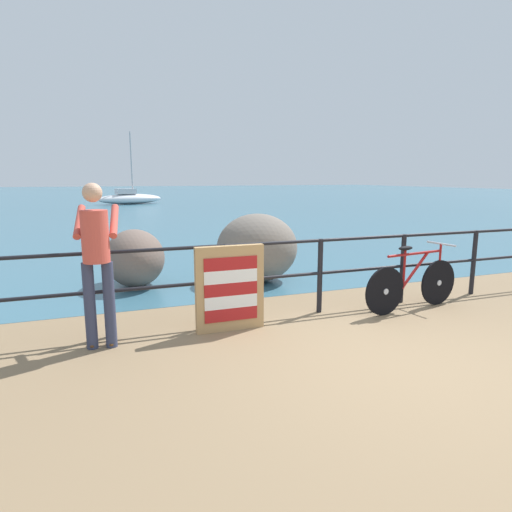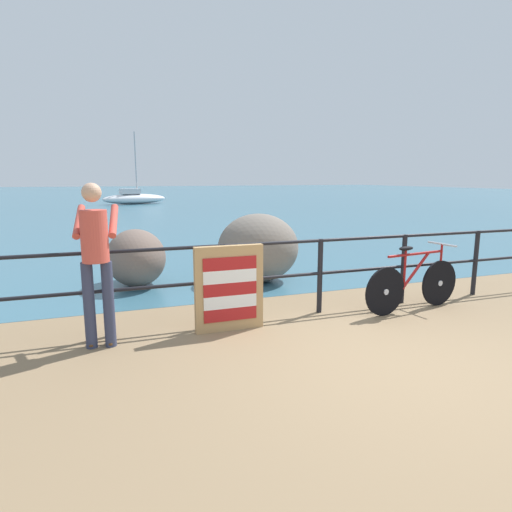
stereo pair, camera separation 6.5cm
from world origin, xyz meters
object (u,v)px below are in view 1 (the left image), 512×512
(bicycle, at_px, (413,283))
(person_at_railing, at_px, (97,258))
(breakwater_boulder_left, at_px, (135,258))
(folded_deckchair_stack, at_px, (230,288))
(sailboat, at_px, (130,198))
(breakwater_boulder_main, at_px, (257,248))

(bicycle, bearing_deg, person_at_railing, 171.21)
(bicycle, xyz_separation_m, breakwater_boulder_left, (-3.52, 2.75, 0.10))
(folded_deckchair_stack, xyz_separation_m, breakwater_boulder_left, (-0.88, 2.66, -0.03))
(folded_deckchair_stack, bearing_deg, sailboat, 88.14)
(bicycle, relative_size, sailboat, 0.34)
(breakwater_boulder_left, bearing_deg, folded_deckchair_stack, -71.66)
(folded_deckchair_stack, relative_size, sailboat, 0.21)
(bicycle, bearing_deg, breakwater_boulder_main, 113.96)
(breakwater_boulder_main, xyz_separation_m, breakwater_boulder_left, (-2.07, 0.41, -0.12))
(bicycle, xyz_separation_m, folded_deckchair_stack, (-2.63, 0.10, 0.13))
(bicycle, relative_size, person_at_railing, 0.95)
(bicycle, height_order, folded_deckchair_stack, folded_deckchair_stack)
(person_at_railing, relative_size, folded_deckchair_stack, 1.71)
(person_at_railing, xyz_separation_m, breakwater_boulder_left, (0.60, 2.68, -0.51))
(breakwater_boulder_left, distance_m, sailboat, 24.04)
(breakwater_boulder_left, bearing_deg, sailboat, 85.84)
(bicycle, height_order, breakwater_boulder_left, breakwater_boulder_left)
(folded_deckchair_stack, distance_m, breakwater_boulder_left, 2.80)
(sailboat, bearing_deg, breakwater_boulder_main, -102.50)
(bicycle, distance_m, breakwater_boulder_main, 2.76)
(person_at_railing, height_order, sailboat, sailboat)
(person_at_railing, xyz_separation_m, breakwater_boulder_main, (2.66, 2.27, -0.39))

